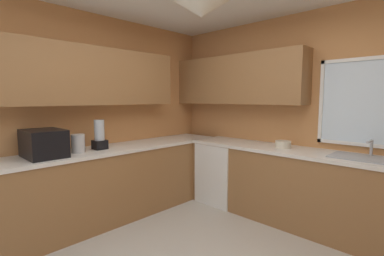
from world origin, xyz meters
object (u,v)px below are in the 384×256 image
at_px(bowl, 283,144).
at_px(dishwasher, 223,172).
at_px(microwave, 44,143).
at_px(kettle, 78,143).
at_px(blender_appliance, 100,136).
at_px(sink_assembly, 367,158).

bearing_deg(bowl, dishwasher, -178.11).
height_order(microwave, kettle, microwave).
bearing_deg(blender_appliance, dishwasher, 67.64).
bearing_deg(kettle, blender_appliance, 94.15).
distance_m(sink_assembly, blender_appliance, 2.98).
bearing_deg(sink_assembly, microwave, -137.55).
distance_m(dishwasher, sink_assembly, 1.89).
distance_m(microwave, kettle, 0.36).
bearing_deg(bowl, microwave, -124.75).
xyz_separation_m(microwave, bowl, (1.57, 2.26, -0.10)).
bearing_deg(sink_assembly, blender_appliance, -146.54).
relative_size(dishwasher, kettle, 4.14).
bearing_deg(kettle, bowl, 50.92).
bearing_deg(microwave, blender_appliance, 90.00).
xyz_separation_m(kettle, bowl, (1.55, 1.91, -0.06)).
relative_size(dishwasher, sink_assembly, 1.29).
bearing_deg(blender_appliance, sink_assembly, 33.46).
bearing_deg(dishwasher, sink_assembly, 1.13).
bearing_deg(microwave, sink_assembly, 42.45).
height_order(dishwasher, bowl, bowl).
bearing_deg(microwave, bowl, 55.25).
xyz_separation_m(sink_assembly, blender_appliance, (-2.48, -1.64, 0.15)).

